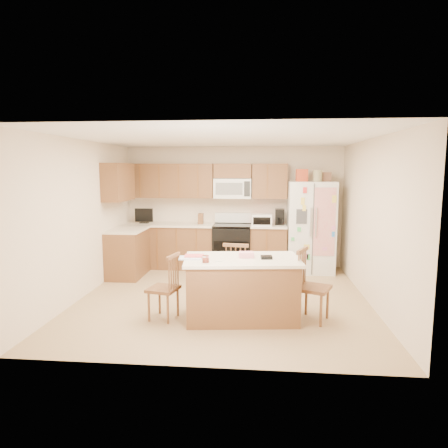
# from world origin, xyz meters

# --- Properties ---
(ground) EXTENTS (4.50, 4.50, 0.00)m
(ground) POSITION_xyz_m (0.00, 0.00, 0.00)
(ground) COLOR #9B7E5A
(ground) RESTS_ON ground
(room_shell) EXTENTS (4.60, 4.60, 2.52)m
(room_shell) POSITION_xyz_m (0.00, 0.00, 1.44)
(room_shell) COLOR beige
(room_shell) RESTS_ON ground
(cabinetry) EXTENTS (3.36, 1.56, 2.15)m
(cabinetry) POSITION_xyz_m (-0.98, 1.79, 0.91)
(cabinetry) COLOR brown
(cabinetry) RESTS_ON ground
(stove) EXTENTS (0.76, 0.65, 1.13)m
(stove) POSITION_xyz_m (0.00, 1.94, 0.47)
(stove) COLOR black
(stove) RESTS_ON ground
(refrigerator) EXTENTS (0.90, 0.79, 2.04)m
(refrigerator) POSITION_xyz_m (1.57, 1.87, 0.92)
(refrigerator) COLOR white
(refrigerator) RESTS_ON ground
(island) EXTENTS (1.67, 1.07, 0.94)m
(island) POSITION_xyz_m (0.33, -0.82, 0.43)
(island) COLOR brown
(island) RESTS_ON ground
(windsor_chair_left) EXTENTS (0.45, 0.46, 0.91)m
(windsor_chair_left) POSITION_xyz_m (-0.71, -0.95, 0.43)
(windsor_chair_left) COLOR brown
(windsor_chair_left) RESTS_ON ground
(windsor_chair_back) EXTENTS (0.45, 0.43, 0.94)m
(windsor_chair_back) POSITION_xyz_m (0.23, -0.15, 0.44)
(windsor_chair_back) COLOR brown
(windsor_chair_back) RESTS_ON ground
(windsor_chair_right) EXTENTS (0.54, 0.55, 0.98)m
(windsor_chair_right) POSITION_xyz_m (1.28, -0.81, 0.46)
(windsor_chair_right) COLOR brown
(windsor_chair_right) RESTS_ON ground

